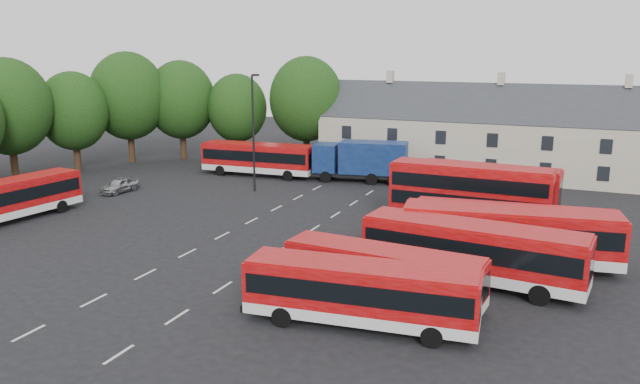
{
  "coord_description": "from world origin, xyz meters",
  "views": [
    {
      "loc": [
        21.82,
        -32.28,
        12.25
      ],
      "look_at": [
        4.66,
        7.83,
        2.2
      ],
      "focal_mm": 35.0,
      "sensor_mm": 36.0,
      "label": 1
    }
  ],
  "objects_px": {
    "bus_row_a": "(361,289)",
    "bus_dd_south": "(470,192)",
    "bus_west": "(9,197)",
    "lamppost": "(254,130)",
    "box_truck": "(362,159)",
    "silver_car": "(119,185)"
  },
  "relations": [
    {
      "from": "bus_west",
      "to": "lamppost",
      "type": "relative_size",
      "value": 1.08
    },
    {
      "from": "bus_west",
      "to": "box_truck",
      "type": "xyz_separation_m",
      "value": [
        18.74,
        23.17,
        0.31
      ]
    },
    {
      "from": "bus_row_a",
      "to": "bus_west",
      "type": "xyz_separation_m",
      "value": [
        -29.21,
        6.63,
        0.05
      ]
    },
    {
      "from": "bus_row_a",
      "to": "lamppost",
      "type": "relative_size",
      "value": 1.05
    },
    {
      "from": "bus_dd_south",
      "to": "lamppost",
      "type": "xyz_separation_m",
      "value": [
        -19.34,
        4.21,
        2.87
      ]
    },
    {
      "from": "bus_row_a",
      "to": "bus_west",
      "type": "height_order",
      "value": "bus_west"
    },
    {
      "from": "bus_west",
      "to": "lamppost",
      "type": "height_order",
      "value": "lamppost"
    },
    {
      "from": "bus_west",
      "to": "box_truck",
      "type": "distance_m",
      "value": 29.8
    },
    {
      "from": "bus_dd_south",
      "to": "box_truck",
      "type": "height_order",
      "value": "bus_dd_south"
    },
    {
      "from": "bus_west",
      "to": "silver_car",
      "type": "relative_size",
      "value": 2.9
    },
    {
      "from": "bus_row_a",
      "to": "bus_dd_south",
      "type": "bearing_deg",
      "value": 79.01
    },
    {
      "from": "bus_row_a",
      "to": "bus_west",
      "type": "bearing_deg",
      "value": 161.33
    },
    {
      "from": "box_truck",
      "to": "silver_car",
      "type": "distance_m",
      "value": 21.94
    },
    {
      "from": "bus_west",
      "to": "box_truck",
      "type": "relative_size",
      "value": 1.21
    },
    {
      "from": "silver_car",
      "to": "lamppost",
      "type": "bearing_deg",
      "value": 29.19
    },
    {
      "from": "bus_dd_south",
      "to": "box_truck",
      "type": "bearing_deg",
      "value": 137.39
    },
    {
      "from": "bus_row_a",
      "to": "box_truck",
      "type": "relative_size",
      "value": 1.18
    },
    {
      "from": "box_truck",
      "to": "silver_car",
      "type": "xyz_separation_m",
      "value": [
        -17.88,
        -12.63,
        -1.5
      ]
    },
    {
      "from": "bus_row_a",
      "to": "box_truck",
      "type": "bearing_deg",
      "value": 103.47
    },
    {
      "from": "bus_west",
      "to": "lamppost",
      "type": "distance_m",
      "value": 19.72
    },
    {
      "from": "bus_row_a",
      "to": "bus_dd_south",
      "type": "relative_size",
      "value": 0.97
    },
    {
      "from": "bus_row_a",
      "to": "lamppost",
      "type": "distance_m",
      "value": 28.68
    }
  ]
}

